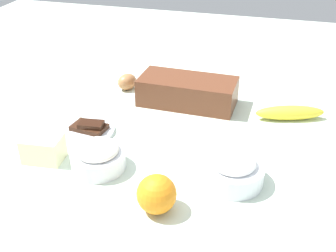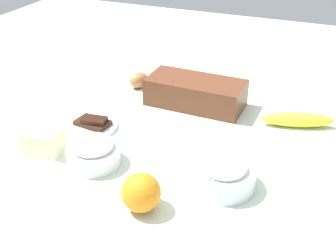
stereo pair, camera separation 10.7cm
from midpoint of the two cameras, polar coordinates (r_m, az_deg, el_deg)
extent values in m
cube|color=silver|center=(1.10, 2.80, -2.35)|extent=(2.40, 2.40, 0.02)
cube|color=brown|center=(1.25, 6.26, 4.38)|extent=(0.28, 0.14, 0.08)
cube|color=black|center=(1.25, 6.27, 4.55)|extent=(0.27, 0.13, 0.07)
cylinder|color=white|center=(1.00, -6.90, -4.06)|extent=(0.12, 0.12, 0.04)
torus|color=white|center=(0.99, -6.96, -3.19)|extent=(0.12, 0.12, 0.01)
ellipsoid|color=white|center=(0.98, -7.01, -2.61)|extent=(0.10, 0.10, 0.03)
cylinder|color=white|center=(0.93, 10.71, -6.92)|extent=(0.14, 0.14, 0.04)
torus|color=white|center=(0.92, 10.82, -5.97)|extent=(0.14, 0.14, 0.01)
ellipsoid|color=white|center=(0.92, 10.89, -5.37)|extent=(0.10, 0.10, 0.03)
ellipsoid|color=yellow|center=(1.21, 19.36, 0.73)|extent=(0.19, 0.10, 0.04)
sphere|color=orange|center=(0.85, 0.01, -9.03)|extent=(0.08, 0.08, 0.08)
cube|color=#F4EDB2|center=(1.06, -13.58, -2.06)|extent=(0.10, 0.07, 0.06)
ellipsoid|color=#AA7345|center=(1.36, -1.68, 6.11)|extent=(0.07, 0.08, 0.05)
cylinder|color=white|center=(1.15, -7.37, -0.13)|extent=(0.13, 0.13, 0.01)
cube|color=#381E11|center=(1.14, -7.41, 0.35)|extent=(0.10, 0.07, 0.01)
cube|color=black|center=(1.13, -7.19, 0.71)|extent=(0.07, 0.05, 0.01)
camera|label=1|loc=(0.05, -87.14, 1.65)|focal=45.61mm
camera|label=2|loc=(0.05, 92.86, -1.65)|focal=45.61mm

